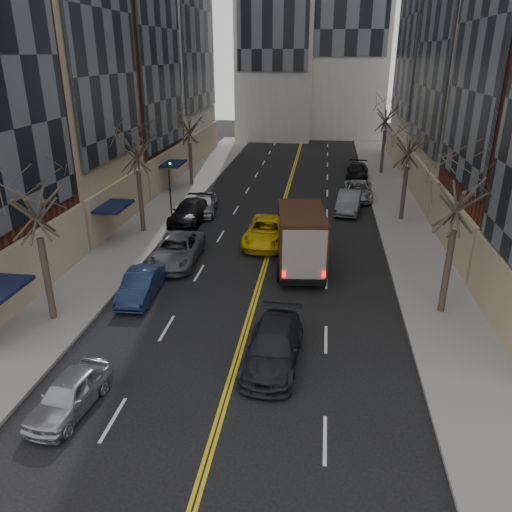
# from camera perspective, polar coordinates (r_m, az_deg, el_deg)

# --- Properties ---
(ground) EXTENTS (160.00, 160.00, 0.00)m
(ground) POSITION_cam_1_polar(r_m,az_deg,el_deg) (15.76, -6.21, -23.88)
(ground) COLOR black
(ground) RESTS_ON ground
(sidewalk_left) EXTENTS (4.00, 66.00, 0.15)m
(sidewalk_left) POSITION_cam_1_polar(r_m,az_deg,el_deg) (40.97, -9.71, 6.01)
(sidewalk_left) COLOR slate
(sidewalk_left) RESTS_ON ground
(sidewalk_right) EXTENTS (4.00, 66.00, 0.15)m
(sidewalk_right) POSITION_cam_1_polar(r_m,az_deg,el_deg) (39.64, 16.12, 4.89)
(sidewalk_right) COLOR slate
(sidewalk_right) RESTS_ON ground
(tree_lf_near) EXTENTS (3.20, 3.20, 8.41)m
(tree_lf_near) POSITION_cam_1_polar(r_m,az_deg,el_deg) (22.55, -24.32, 7.25)
(tree_lf_near) COLOR #382D23
(tree_lf_near) RESTS_ON sidewalk_left
(tree_lf_mid) EXTENTS (3.20, 3.20, 8.91)m
(tree_lf_mid) POSITION_cam_1_polar(r_m,az_deg,el_deg) (33.07, -13.69, 13.44)
(tree_lf_mid) COLOR #382D23
(tree_lf_mid) RESTS_ON sidewalk_left
(tree_lf_far) EXTENTS (3.20, 3.20, 8.12)m
(tree_lf_far) POSITION_cam_1_polar(r_m,az_deg,el_deg) (45.41, -7.71, 15.38)
(tree_lf_far) COLOR #382D23
(tree_lf_far) RESTS_ON sidewalk_left
(tree_rt_near) EXTENTS (3.20, 3.20, 8.71)m
(tree_rt_near) POSITION_cam_1_polar(r_m,az_deg,el_deg) (22.83, 22.46, 8.27)
(tree_rt_near) COLOR #382D23
(tree_rt_near) RESTS_ON sidewalk_right
(tree_rt_mid) EXTENTS (3.20, 3.20, 8.32)m
(tree_rt_mid) POSITION_cam_1_polar(r_m,az_deg,el_deg) (36.37, 17.25, 13.15)
(tree_rt_mid) COLOR #382D23
(tree_rt_mid) RESTS_ON sidewalk_right
(tree_rt_far) EXTENTS (3.20, 3.20, 9.11)m
(tree_rt_far) POSITION_cam_1_polar(r_m,az_deg,el_deg) (51.07, 14.79, 16.43)
(tree_rt_far) COLOR #382D23
(tree_rt_far) RESTS_ON sidewalk_right
(traffic_signal) EXTENTS (0.29, 0.26, 4.70)m
(traffic_signal) POSITION_cam_1_polar(r_m,az_deg,el_deg) (35.19, -9.83, 7.95)
(traffic_signal) COLOR black
(traffic_signal) RESTS_ON sidewalk_left
(ups_truck) EXTENTS (3.18, 6.64, 3.51)m
(ups_truck) POSITION_cam_1_polar(r_m,az_deg,el_deg) (27.72, 5.10, 2.01)
(ups_truck) COLOR black
(ups_truck) RESTS_ON ground
(observer_sedan) EXTENTS (2.32, 5.10, 1.45)m
(observer_sedan) POSITION_cam_1_polar(r_m,az_deg,el_deg) (19.69, 1.98, -10.33)
(observer_sedan) COLOR black
(observer_sedan) RESTS_ON ground
(taxi) EXTENTS (2.88, 5.76, 1.57)m
(taxi) POSITION_cam_1_polar(r_m,az_deg,el_deg) (31.71, 1.28, 2.84)
(taxi) COLOR #DBB409
(taxi) RESTS_ON ground
(pedestrian) EXTENTS (0.61, 0.76, 1.82)m
(pedestrian) POSITION_cam_1_polar(r_m,az_deg,el_deg) (28.27, 3.18, 0.61)
(pedestrian) COLOR black
(pedestrian) RESTS_ON ground
(parked_lf_a) EXTENTS (1.91, 3.88, 1.27)m
(parked_lf_a) POSITION_cam_1_polar(r_m,az_deg,el_deg) (18.55, -20.57, -14.59)
(parked_lf_a) COLOR #A2A6AA
(parked_lf_a) RESTS_ON ground
(parked_lf_b) EXTENTS (1.62, 4.18, 1.36)m
(parked_lf_b) POSITION_cam_1_polar(r_m,az_deg,el_deg) (25.28, -13.06, -3.27)
(parked_lf_b) COLOR #121E3A
(parked_lf_b) RESTS_ON ground
(parked_lf_c) EXTENTS (2.75, 5.53, 1.51)m
(parked_lf_c) POSITION_cam_1_polar(r_m,az_deg,el_deg) (29.09, -9.03, 0.67)
(parked_lf_c) COLOR #4E5056
(parked_lf_c) RESTS_ON ground
(parked_lf_d) EXTENTS (2.43, 5.36, 1.52)m
(parked_lf_d) POSITION_cam_1_polar(r_m,az_deg,el_deg) (36.01, -7.55, 5.01)
(parked_lf_d) COLOR black
(parked_lf_d) RESTS_ON ground
(parked_lf_e) EXTENTS (2.30, 4.69, 1.54)m
(parked_lf_e) POSITION_cam_1_polar(r_m,az_deg,el_deg) (37.90, -5.97, 5.97)
(parked_lf_e) COLOR #9A9BA1
(parked_lf_e) RESTS_ON ground
(parked_rt_a) EXTENTS (2.25, 4.90, 1.56)m
(parked_rt_a) POSITION_cam_1_polar(r_m,az_deg,el_deg) (38.75, 10.56, 6.09)
(parked_rt_a) COLOR #53555B
(parked_rt_a) RESTS_ON ground
(parked_rt_b) EXTENTS (2.55, 5.19, 1.42)m
(parked_rt_b) POSITION_cam_1_polar(r_m,az_deg,el_deg) (42.50, 11.57, 7.35)
(parked_rt_b) COLOR #A2A4AA
(parked_rt_b) RESTS_ON ground
(parked_rt_c) EXTENTS (2.41, 5.20, 1.47)m
(parked_rt_c) POSITION_cam_1_polar(r_m,az_deg,el_deg) (49.28, 11.50, 9.42)
(parked_rt_c) COLOR black
(parked_rt_c) RESTS_ON ground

